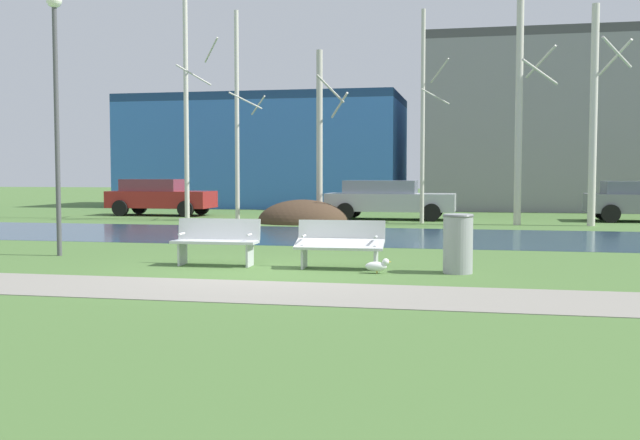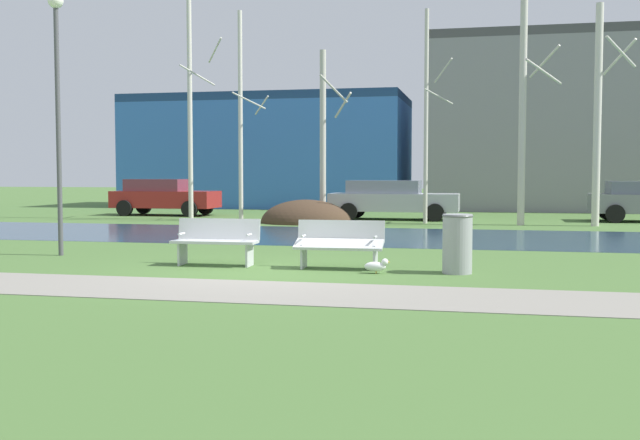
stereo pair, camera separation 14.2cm
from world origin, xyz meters
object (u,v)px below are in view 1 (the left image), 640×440
object	(u,v)px
bench_right	(340,243)
streetlamp	(56,81)
trash_bin	(458,243)
seagull	(377,266)
bench_left	(216,240)
parked_van_nearest_red	(160,196)
parked_sedan_second_silver	(388,199)

from	to	relation	value
bench_right	streetlamp	distance (m)	6.96
bench_right	trash_bin	size ratio (longest dim) A/B	1.58
seagull	bench_right	bearing A→B (deg)	145.21
bench_right	trash_bin	world-z (taller)	trash_bin
streetlamp	bench_right	bearing A→B (deg)	-8.33
bench_left	parked_van_nearest_red	distance (m)	17.19
bench_left	bench_right	world-z (taller)	same
bench_left	seagull	world-z (taller)	bench_left
bench_right	parked_van_nearest_red	xyz separation A→B (m)	(-10.22, 15.28, 0.31)
bench_left	parked_van_nearest_red	size ratio (longest dim) A/B	0.38
streetlamp	bench_left	bearing A→B (deg)	-13.38
streetlamp	parked_van_nearest_red	size ratio (longest dim) A/B	1.29
trash_bin	parked_van_nearest_red	distance (m)	19.79
bench_right	streetlamp	xyz separation A→B (m)	(-6.14, 0.90, 3.15)
bench_right	trash_bin	bearing A→B (deg)	-5.17
bench_left	seagull	xyz separation A→B (m)	(3.11, -0.52, -0.34)
bench_left	seagull	distance (m)	3.17
bench_right	bench_left	bearing A→B (deg)	180.00
bench_left	bench_right	bearing A→B (deg)	0.00
bench_left	seagull	size ratio (longest dim) A/B	3.54
streetlamp	seagull	bearing A→B (deg)	-11.65
seagull	parked_van_nearest_red	xyz separation A→B (m)	(-10.97, 15.81, 0.65)
trash_bin	bench_right	bearing A→B (deg)	174.83
streetlamp	parked_sedan_second_silver	bearing A→B (deg)	68.62
seagull	streetlamp	world-z (taller)	streetlamp
trash_bin	parked_sedan_second_silver	xyz separation A→B (m)	(-2.91, 14.71, 0.24)
bench_left	bench_right	xyz separation A→B (m)	(2.36, 0.00, 0.00)
trash_bin	parked_van_nearest_red	world-z (taller)	parked_van_nearest_red
parked_sedan_second_silver	streetlamp	bearing A→B (deg)	-111.38
trash_bin	parked_sedan_second_silver	world-z (taller)	parked_sedan_second_silver
bench_left	streetlamp	bearing A→B (deg)	166.62
trash_bin	streetlamp	xyz separation A→B (m)	(-8.24, 1.09, 3.09)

